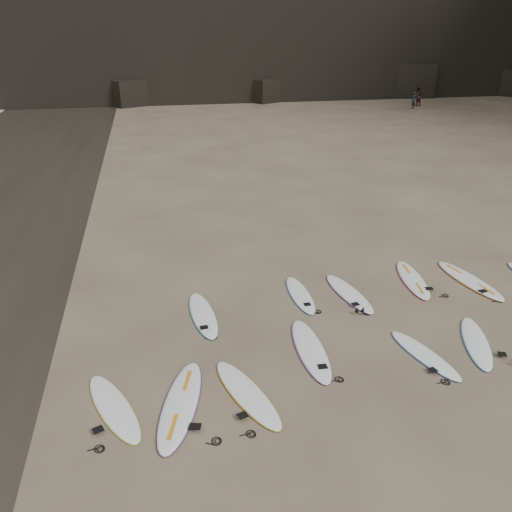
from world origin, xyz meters
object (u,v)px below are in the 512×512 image
at_px(surfboard_3, 425,355).
at_px(surfboard_4, 476,342).
at_px(surfboard_7, 349,293).
at_px(person_b, 417,96).
at_px(surfboard_5, 203,314).
at_px(surfboard_8, 413,279).
at_px(person_a, 413,100).
at_px(surfboard_11, 114,407).
at_px(surfboard_2, 311,349).
at_px(surfboard_9, 469,280).
at_px(surfboard_0, 181,404).
at_px(surfboard_6, 300,294).
at_px(surfboard_1, 247,393).

height_order(surfboard_3, surfboard_4, surfboard_4).
bearing_deg(surfboard_7, person_b, 51.28).
bearing_deg(surfboard_5, surfboard_4, -27.59).
xyz_separation_m(surfboard_8, person_a, (18.02, 33.49, 0.74)).
distance_m(surfboard_8, surfboard_11, 9.48).
bearing_deg(person_a, surfboard_2, 20.91).
distance_m(surfboard_2, person_b, 44.69).
bearing_deg(surfboard_2, person_a, 61.35).
height_order(surfboard_4, surfboard_9, surfboard_9).
distance_m(surfboard_3, surfboard_5, 5.64).
height_order(surfboard_0, person_a, person_a).
distance_m(surfboard_5, surfboard_11, 3.86).
xyz_separation_m(surfboard_2, surfboard_5, (-2.30, 2.13, -0.00)).
bearing_deg(surfboard_2, surfboard_9, 25.28).
xyz_separation_m(surfboard_0, person_b, (26.66, 39.25, 0.91)).
distance_m(surfboard_3, surfboard_9, 4.57).
relative_size(surfboard_2, surfboard_8, 1.01).
distance_m(surfboard_6, surfboard_8, 3.62).
relative_size(surfboard_0, surfboard_7, 1.11).
height_order(surfboard_4, surfboard_6, surfboard_4).
bearing_deg(surfboard_4, person_b, 86.36).
relative_size(surfboard_3, surfboard_4, 0.95).
bearing_deg(surfboard_9, surfboard_0, -164.27).
distance_m(surfboard_2, surfboard_7, 3.10).
relative_size(surfboard_4, person_a, 1.49).
relative_size(surfboard_6, person_b, 1.19).
distance_m(surfboard_0, surfboard_1, 1.38).
bearing_deg(surfboard_6, surfboard_3, -59.01).
xyz_separation_m(surfboard_4, person_b, (19.48, 38.57, 0.92)).
bearing_deg(surfboard_9, person_b, 57.14).
bearing_deg(surfboard_0, surfboard_7, 52.31).
relative_size(surfboard_2, surfboard_9, 0.95).
height_order(surfboard_1, surfboard_3, surfboard_1).
relative_size(surfboard_0, surfboard_9, 0.99).
distance_m(surfboard_1, person_a, 44.54).
bearing_deg(surfboard_9, surfboard_6, 171.01).
xyz_separation_m(surfboard_1, surfboard_2, (1.78, 1.21, 0.00)).
xyz_separation_m(surfboard_3, surfboard_11, (-7.02, -0.29, 0.00)).
bearing_deg(person_a, surfboard_6, 19.60).
height_order(surfboard_1, surfboard_7, same).
bearing_deg(surfboard_6, person_a, 58.00).
bearing_deg(surfboard_6, person_b, 57.73).
bearing_deg(surfboard_7, surfboard_5, 176.38).
xyz_separation_m(surfboard_3, surfboard_4, (1.48, 0.19, 0.00)).
xyz_separation_m(surfboard_1, surfboard_8, (5.95, 4.04, 0.00)).
relative_size(surfboard_2, surfboard_7, 1.06).
xyz_separation_m(surfboard_9, person_b, (17.68, 35.59, 0.91)).
bearing_deg(person_b, surfboard_9, 50.47).
relative_size(surfboard_1, person_a, 1.60).
distance_m(surfboard_3, surfboard_8, 3.95).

